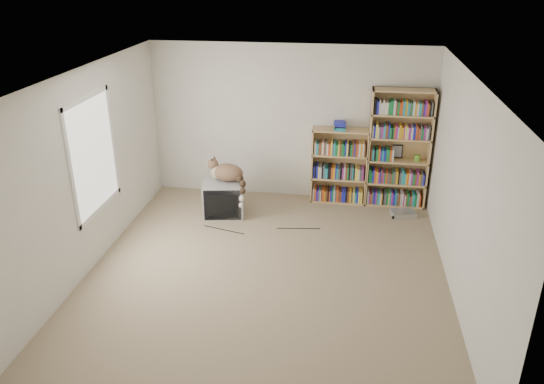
# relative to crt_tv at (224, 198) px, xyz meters

# --- Properties ---
(floor) EXTENTS (4.50, 5.00, 0.01)m
(floor) POSITION_rel_crt_tv_xyz_m (0.93, -1.61, -0.27)
(floor) COLOR gray
(floor) RESTS_ON ground
(wall_back) EXTENTS (4.50, 0.02, 2.50)m
(wall_back) POSITION_rel_crt_tv_xyz_m (0.93, 0.89, 0.98)
(wall_back) COLOR beige
(wall_back) RESTS_ON floor
(wall_front) EXTENTS (4.50, 0.02, 2.50)m
(wall_front) POSITION_rel_crt_tv_xyz_m (0.93, -4.11, 0.98)
(wall_front) COLOR beige
(wall_front) RESTS_ON floor
(wall_left) EXTENTS (0.02, 5.00, 2.50)m
(wall_left) POSITION_rel_crt_tv_xyz_m (-1.32, -1.61, 0.98)
(wall_left) COLOR beige
(wall_left) RESTS_ON floor
(wall_right) EXTENTS (0.02, 5.00, 2.50)m
(wall_right) POSITION_rel_crt_tv_xyz_m (3.18, -1.61, 0.98)
(wall_right) COLOR beige
(wall_right) RESTS_ON floor
(ceiling) EXTENTS (4.50, 5.00, 0.02)m
(ceiling) POSITION_rel_crt_tv_xyz_m (0.93, -1.61, 2.23)
(ceiling) COLOR white
(ceiling) RESTS_ON wall_back
(window) EXTENTS (0.02, 1.22, 1.52)m
(window) POSITION_rel_crt_tv_xyz_m (-1.31, -1.41, 1.13)
(window) COLOR white
(window) RESTS_ON wall_left
(crt_tv) EXTENTS (0.70, 0.65, 0.53)m
(crt_tv) POSITION_rel_crt_tv_xyz_m (0.00, 0.00, 0.00)
(crt_tv) COLOR #98989A
(crt_tv) RESTS_ON floor
(cat) EXTENTS (0.71, 0.62, 0.59)m
(cat) POSITION_rel_crt_tv_xyz_m (0.10, 0.02, 0.37)
(cat) COLOR #392317
(cat) RESTS_ON crt_tv
(bookcase_tall) EXTENTS (0.94, 0.30, 1.89)m
(bookcase_tall) POSITION_rel_crt_tv_xyz_m (2.65, 0.75, 0.63)
(bookcase_tall) COLOR tan
(bookcase_tall) RESTS_ON floor
(bookcase_short) EXTENTS (0.89, 0.30, 1.23)m
(bookcase_short) POSITION_rel_crt_tv_xyz_m (1.75, 0.75, 0.29)
(bookcase_short) COLOR tan
(bookcase_short) RESTS_ON floor
(book_stack) EXTENTS (0.18, 0.24, 0.13)m
(book_stack) POSITION_rel_crt_tv_xyz_m (1.73, 0.71, 1.02)
(book_stack) COLOR #C9471A
(book_stack) RESTS_ON bookcase_short
(green_mug) EXTENTS (0.09, 0.09, 0.10)m
(green_mug) POSITION_rel_crt_tv_xyz_m (2.95, 0.73, 0.55)
(green_mug) COLOR #62AA30
(green_mug) RESTS_ON bookcase_tall
(framed_print) EXTENTS (0.16, 0.05, 0.21)m
(framed_print) POSITION_rel_crt_tv_xyz_m (2.65, 0.83, 0.61)
(framed_print) COLOR black
(framed_print) RESTS_ON bookcase_tall
(dvd_player) EXTENTS (0.41, 0.34, 0.08)m
(dvd_player) POSITION_rel_crt_tv_xyz_m (2.78, 0.31, -0.22)
(dvd_player) COLOR #B8B8BD
(dvd_player) RESTS_ON floor
(wall_outlet) EXTENTS (0.01, 0.08, 0.13)m
(wall_outlet) POSITION_rel_crt_tv_xyz_m (-1.31, 0.34, 0.05)
(wall_outlet) COLOR silver
(wall_outlet) RESTS_ON wall_left
(floor_cables) EXTENTS (1.20, 0.70, 0.01)m
(floor_cables) POSITION_rel_crt_tv_xyz_m (0.69, -0.29, -0.26)
(floor_cables) COLOR black
(floor_cables) RESTS_ON floor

